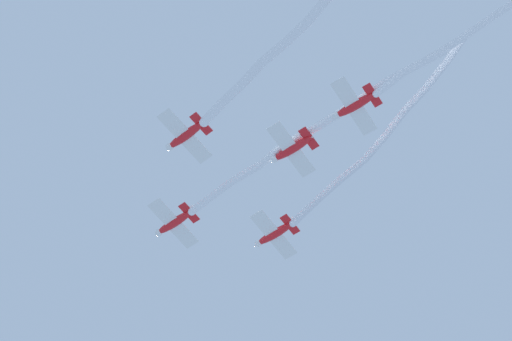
{
  "coord_description": "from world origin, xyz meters",
  "views": [
    {
      "loc": [
        -29.42,
        -31.16,
        1.52
      ],
      "look_at": [
        0.24,
        -3.46,
        73.02
      ],
      "focal_mm": 64.14,
      "sensor_mm": 36.0,
      "label": 1
    }
  ],
  "objects_px": {
    "airplane_right_wing": "(274,234)",
    "airplane_slot": "(292,149)",
    "airplane_left_wing": "(185,135)",
    "airplane_lead": "(174,223)",
    "airplane_trail": "(354,106)"
  },
  "relations": [
    {
      "from": "airplane_right_wing",
      "to": "airplane_slot",
      "type": "bearing_deg",
      "value": 134.05
    },
    {
      "from": "airplane_left_wing",
      "to": "airplane_right_wing",
      "type": "height_order",
      "value": "airplane_right_wing"
    },
    {
      "from": "airplane_left_wing",
      "to": "airplane_slot",
      "type": "distance_m",
      "value": 9.47
    },
    {
      "from": "airplane_lead",
      "to": "airplane_slot",
      "type": "bearing_deg",
      "value": 179.99
    },
    {
      "from": "airplane_slot",
      "to": "airplane_trail",
      "type": "xyz_separation_m",
      "value": [
        0.8,
        -6.65,
        0.6
      ]
    },
    {
      "from": "airplane_lead",
      "to": "airplane_right_wing",
      "type": "distance_m",
      "value": 9.48
    },
    {
      "from": "airplane_right_wing",
      "to": "airplane_slot",
      "type": "distance_m",
      "value": 9.49
    },
    {
      "from": "airplane_slot",
      "to": "airplane_trail",
      "type": "distance_m",
      "value": 6.73
    },
    {
      "from": "airplane_slot",
      "to": "airplane_right_wing",
      "type": "bearing_deg",
      "value": -46.86
    },
    {
      "from": "airplane_left_wing",
      "to": "airplane_trail",
      "type": "height_order",
      "value": "airplane_trail"
    },
    {
      "from": "airplane_lead",
      "to": "airplane_left_wing",
      "type": "height_order",
      "value": "airplane_lead"
    },
    {
      "from": "airplane_left_wing",
      "to": "airplane_trail",
      "type": "distance_m",
      "value": 15.0
    },
    {
      "from": "airplane_lead",
      "to": "airplane_slot",
      "type": "height_order",
      "value": "airplane_lead"
    },
    {
      "from": "airplane_right_wing",
      "to": "airplane_slot",
      "type": "relative_size",
      "value": 1.0
    },
    {
      "from": "airplane_lead",
      "to": "airplane_right_wing",
      "type": "bearing_deg",
      "value": -135.0
    }
  ]
}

